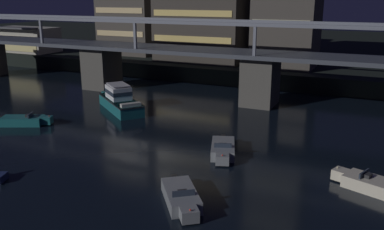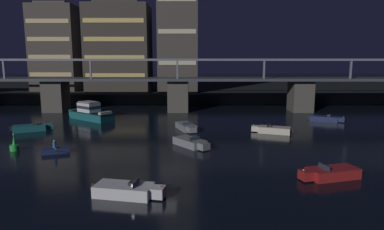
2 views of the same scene
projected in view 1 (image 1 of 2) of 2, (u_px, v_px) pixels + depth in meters
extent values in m
cube|color=black|center=(321.00, 49.00, 89.49)|extent=(240.00, 80.00, 2.20)
cube|color=#4C4944|center=(102.00, 68.00, 56.04)|extent=(3.60, 4.40, 5.55)
cube|color=#4C4944|center=(260.00, 81.00, 47.15)|extent=(3.60, 4.40, 5.55)
cube|color=#3D424C|center=(261.00, 55.00, 46.32)|extent=(94.10, 6.40, 0.45)
cube|color=slate|center=(255.00, 25.00, 42.85)|extent=(94.10, 0.36, 0.36)
cube|color=slate|center=(270.00, 22.00, 47.91)|extent=(94.10, 0.36, 0.36)
cube|color=slate|center=(41.00, 31.00, 55.14)|extent=(0.30, 0.30, 3.20)
cube|color=slate|center=(135.00, 35.00, 49.22)|extent=(0.30, 0.30, 3.20)
cube|color=slate|center=(255.00, 40.00, 43.29)|extent=(0.30, 0.30, 3.20)
cube|color=beige|center=(119.00, 34.00, 69.97)|extent=(9.20, 0.10, 0.90)
cube|color=beige|center=(118.00, 10.00, 68.92)|extent=(9.20, 0.10, 0.90)
cube|color=#38332D|center=(205.00, 0.00, 63.98)|extent=(13.60, 9.80, 18.71)
cube|color=#F2D172|center=(191.00, 39.00, 61.20)|extent=(12.51, 0.10, 0.90)
cube|color=#F2D172|center=(191.00, 13.00, 60.17)|extent=(12.51, 0.10, 0.90)
cube|color=beige|center=(280.00, 23.00, 55.11)|extent=(7.82, 0.10, 0.90)
cube|color=#B2AD9E|center=(25.00, 39.00, 76.58)|extent=(12.00, 6.00, 4.40)
cube|color=#EAD88C|center=(13.00, 43.00, 74.04)|extent=(11.20, 0.10, 2.64)
cube|color=#4C4C51|center=(8.00, 28.00, 72.79)|extent=(12.40, 1.60, 0.30)
cube|color=#196066|center=(121.00, 105.00, 45.40)|extent=(7.91, 6.97, 1.20)
cube|color=#196066|center=(109.00, 96.00, 49.27)|extent=(1.75, 1.80, 1.04)
cube|color=black|center=(120.00, 100.00, 45.25)|extent=(8.02, 7.08, 0.10)
cube|color=white|center=(118.00, 92.00, 45.56)|extent=(3.81, 3.62, 1.40)
cube|color=#283342|center=(118.00, 92.00, 45.55)|extent=(3.87, 3.68, 0.44)
cube|color=silver|center=(118.00, 85.00, 45.33)|extent=(3.43, 3.26, 0.08)
cube|color=#B7B2A8|center=(131.00, 105.00, 42.28)|extent=(1.75, 2.01, 0.36)
cube|color=beige|center=(376.00, 186.00, 26.40)|extent=(4.29, 3.04, 0.80)
cube|color=beige|center=(340.00, 174.00, 28.02)|extent=(1.19, 1.24, 0.70)
cube|color=#283342|center=(364.00, 174.00, 26.82)|extent=(0.56, 1.30, 0.36)
cube|color=#262628|center=(368.00, 176.00, 26.66)|extent=(0.57, 0.66, 0.24)
sphere|color=beige|center=(338.00, 167.00, 28.07)|extent=(0.12, 0.12, 0.12)
cube|color=#196066|center=(22.00, 121.00, 40.26)|extent=(4.30, 3.29, 0.80)
cube|color=#196066|center=(47.00, 120.00, 40.26)|extent=(1.23, 1.28, 0.70)
cube|color=#283342|center=(30.00, 115.00, 40.10)|extent=(0.66, 1.27, 0.36)
cube|color=#262628|center=(28.00, 116.00, 40.12)|extent=(0.60, 0.68, 0.24)
cube|color=black|center=(0.00, 120.00, 40.22)|extent=(0.48, 0.48, 0.60)
sphere|color=red|center=(49.00, 116.00, 40.14)|extent=(0.12, 0.12, 0.12)
cube|color=gray|center=(223.00, 149.00, 32.88)|extent=(3.01, 4.29, 0.80)
cube|color=gray|center=(222.00, 159.00, 30.56)|extent=(1.24, 1.18, 0.70)
cube|color=#283342|center=(223.00, 145.00, 31.91)|extent=(1.30, 0.55, 0.36)
cube|color=#262628|center=(223.00, 145.00, 32.16)|extent=(0.66, 0.57, 0.24)
cube|color=black|center=(223.00, 138.00, 34.92)|extent=(0.46, 0.46, 0.60)
sphere|color=red|center=(222.00, 155.00, 30.21)|extent=(0.12, 0.12, 0.12)
cube|color=gray|center=(181.00, 196.00, 25.09)|extent=(3.81, 4.20, 0.80)
cube|color=gray|center=(189.00, 215.00, 22.82)|extent=(1.33, 1.32, 0.70)
cube|color=#283342|center=(183.00, 193.00, 24.13)|extent=(1.13, 0.90, 0.36)
cube|color=#262628|center=(183.00, 192.00, 24.39)|extent=(0.69, 0.66, 0.24)
cube|color=black|center=(174.00, 180.00, 27.08)|extent=(0.50, 0.50, 0.60)
sphere|color=red|center=(190.00, 210.00, 22.47)|extent=(0.12, 0.12, 0.12)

